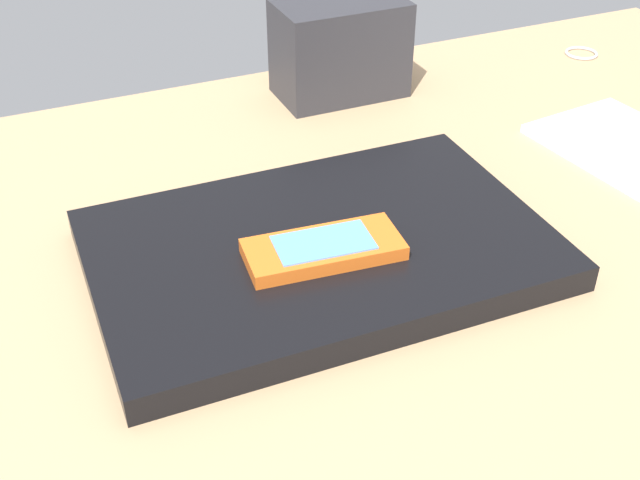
% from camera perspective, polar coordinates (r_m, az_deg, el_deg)
% --- Properties ---
extents(desk_surface, '(1.20, 0.80, 0.03)m').
position_cam_1_polar(desk_surface, '(0.63, 4.32, -3.63)').
color(desk_surface, tan).
rests_on(desk_surface, ground).
extents(laptop_closed, '(0.35, 0.23, 0.02)m').
position_cam_1_polar(laptop_closed, '(0.63, -0.00, -0.67)').
color(laptop_closed, black).
rests_on(laptop_closed, desk_surface).
extents(cell_phone_on_laptop, '(0.12, 0.06, 0.01)m').
position_cam_1_polar(cell_phone_on_laptop, '(0.60, 0.24, -0.63)').
color(cell_phone_on_laptop, orange).
rests_on(cell_phone_on_laptop, laptop_closed).
extents(key_ring, '(0.04, 0.04, 0.00)m').
position_cam_1_polar(key_ring, '(1.05, 17.87, 12.37)').
color(key_ring, silver).
rests_on(key_ring, desk_surface).
extents(notepad, '(0.15, 0.21, 0.01)m').
position_cam_1_polar(notepad, '(0.83, 21.49, 5.68)').
color(notepad, white).
rests_on(notepad, desk_surface).
extents(desk_organizer, '(0.13, 0.08, 0.10)m').
position_cam_1_polar(desk_organizer, '(0.89, 1.41, 13.26)').
color(desk_organizer, '#2D2D33').
rests_on(desk_organizer, desk_surface).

